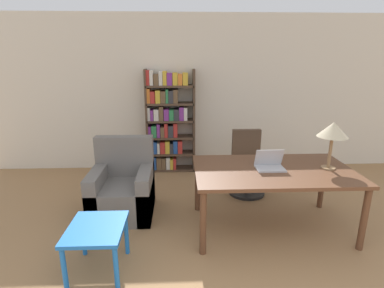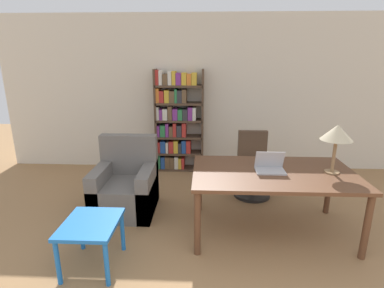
# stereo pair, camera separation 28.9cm
# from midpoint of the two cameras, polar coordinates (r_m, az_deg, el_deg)

# --- Properties ---
(wall_back) EXTENTS (8.00, 0.06, 2.70)m
(wall_back) POSITION_cam_midpoint_polar(r_m,az_deg,el_deg) (5.41, 3.11, 9.47)
(wall_back) COLOR beige
(wall_back) RESTS_ON ground_plane
(desk) EXTENTS (1.80, 1.07, 0.75)m
(desk) POSITION_cam_midpoint_polar(r_m,az_deg,el_deg) (3.54, 12.91, -5.85)
(desk) COLOR brown
(desk) RESTS_ON ground_plane
(laptop) EXTENTS (0.32, 0.22, 0.22)m
(laptop) POSITION_cam_midpoint_polar(r_m,az_deg,el_deg) (3.50, 12.31, -3.85)
(laptop) COLOR #B2B2B7
(laptop) RESTS_ON desk
(table_lamp) EXTENTS (0.33, 0.33, 0.54)m
(table_lamp) POSITION_cam_midpoint_polar(r_m,az_deg,el_deg) (3.60, 23.23, 2.29)
(table_lamp) COLOR olive
(table_lamp) RESTS_ON desk
(office_chair) EXTENTS (0.54, 0.54, 0.95)m
(office_chair) POSITION_cam_midpoint_polar(r_m,az_deg,el_deg) (4.54, 8.62, -4.28)
(office_chair) COLOR black
(office_chair) RESTS_ON ground_plane
(side_table_blue) EXTENTS (0.51, 0.59, 0.48)m
(side_table_blue) POSITION_cam_midpoint_polar(r_m,az_deg,el_deg) (3.07, -20.43, -15.81)
(side_table_blue) COLOR blue
(side_table_blue) RESTS_ON ground_plane
(armchair) EXTENTS (0.77, 0.78, 0.97)m
(armchair) POSITION_cam_midpoint_polar(r_m,az_deg,el_deg) (4.07, -15.01, -8.56)
(armchair) COLOR #66605B
(armchair) RESTS_ON ground_plane
(bookshelf) EXTENTS (0.85, 0.28, 1.79)m
(bookshelf) POSITION_cam_midpoint_polar(r_m,az_deg,el_deg) (5.28, -6.33, 4.24)
(bookshelf) COLOR #4C3828
(bookshelf) RESTS_ON ground_plane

